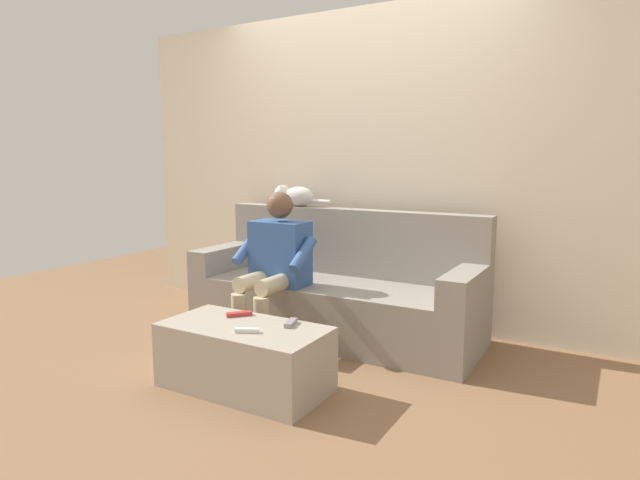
{
  "coord_description": "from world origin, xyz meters",
  "views": [
    {
      "loc": [
        -1.79,
        3.23,
        1.28
      ],
      "look_at": [
        0.0,
        0.11,
        0.73
      ],
      "focal_mm": 30.09,
      "sensor_mm": 36.0,
      "label": 1
    }
  ],
  "objects_px": {
    "couch": "(336,294)",
    "person_solo_seated": "(275,260)",
    "cat_on_backrest": "(295,196)",
    "remote_gray": "(291,323)",
    "coffee_table": "(245,357)",
    "remote_red": "(239,314)",
    "remote_white": "(247,331)"
  },
  "relations": [
    {
      "from": "cat_on_backrest",
      "to": "coffee_table",
      "type": "bearing_deg",
      "value": 110.87
    },
    {
      "from": "remote_red",
      "to": "remote_white",
      "type": "distance_m",
      "value": 0.32
    },
    {
      "from": "couch",
      "to": "remote_red",
      "type": "bearing_deg",
      "value": 81.76
    },
    {
      "from": "remote_red",
      "to": "remote_gray",
      "type": "bearing_deg",
      "value": 131.5
    },
    {
      "from": "cat_on_backrest",
      "to": "remote_gray",
      "type": "height_order",
      "value": "cat_on_backrest"
    },
    {
      "from": "coffee_table",
      "to": "couch",
      "type": "bearing_deg",
      "value": -90.0
    },
    {
      "from": "person_solo_seated",
      "to": "cat_on_backrest",
      "type": "xyz_separation_m",
      "value": [
        0.23,
        -0.62,
        0.4
      ]
    },
    {
      "from": "coffee_table",
      "to": "remote_white",
      "type": "xyz_separation_m",
      "value": [
        -0.09,
        0.09,
        0.19
      ]
    },
    {
      "from": "remote_red",
      "to": "remote_gray",
      "type": "height_order",
      "value": "remote_gray"
    },
    {
      "from": "remote_gray",
      "to": "cat_on_backrest",
      "type": "bearing_deg",
      "value": -163.91
    },
    {
      "from": "couch",
      "to": "remote_gray",
      "type": "distance_m",
      "value": 0.97
    },
    {
      "from": "person_solo_seated",
      "to": "cat_on_backrest",
      "type": "relative_size",
      "value": 2.09
    },
    {
      "from": "remote_red",
      "to": "remote_white",
      "type": "height_order",
      "value": "same"
    },
    {
      "from": "coffee_table",
      "to": "person_solo_seated",
      "type": "xyz_separation_m",
      "value": [
        0.28,
        -0.71,
        0.41
      ]
    },
    {
      "from": "couch",
      "to": "coffee_table",
      "type": "bearing_deg",
      "value": 90.0
    },
    {
      "from": "cat_on_backrest",
      "to": "couch",
      "type": "bearing_deg",
      "value": 154.34
    },
    {
      "from": "cat_on_backrest",
      "to": "remote_red",
      "type": "bearing_deg",
      "value": 107.13
    },
    {
      "from": "couch",
      "to": "person_solo_seated",
      "type": "bearing_deg",
      "value": 53.51
    },
    {
      "from": "cat_on_backrest",
      "to": "remote_gray",
      "type": "xyz_separation_m",
      "value": [
        -0.73,
        1.19,
        -0.61
      ]
    },
    {
      "from": "couch",
      "to": "cat_on_backrest",
      "type": "bearing_deg",
      "value": -25.66
    },
    {
      "from": "remote_gray",
      "to": "remote_white",
      "type": "bearing_deg",
      "value": -45.64
    },
    {
      "from": "couch",
      "to": "remote_gray",
      "type": "bearing_deg",
      "value": 103.2
    },
    {
      "from": "remote_white",
      "to": "person_solo_seated",
      "type": "bearing_deg",
      "value": 88.53
    },
    {
      "from": "couch",
      "to": "remote_white",
      "type": "bearing_deg",
      "value": 94.39
    },
    {
      "from": "cat_on_backrest",
      "to": "person_solo_seated",
      "type": "bearing_deg",
      "value": 110.19
    },
    {
      "from": "couch",
      "to": "coffee_table",
      "type": "height_order",
      "value": "couch"
    },
    {
      "from": "couch",
      "to": "remote_red",
      "type": "distance_m",
      "value": 0.96
    },
    {
      "from": "couch",
      "to": "remote_gray",
      "type": "relative_size",
      "value": 16.2
    },
    {
      "from": "couch",
      "to": "remote_red",
      "type": "xyz_separation_m",
      "value": [
        0.14,
        0.95,
        0.07
      ]
    },
    {
      "from": "coffee_table",
      "to": "remote_gray",
      "type": "height_order",
      "value": "remote_gray"
    },
    {
      "from": "remote_gray",
      "to": "remote_red",
      "type": "bearing_deg",
      "value": -104.72
    },
    {
      "from": "cat_on_backrest",
      "to": "remote_gray",
      "type": "relative_size",
      "value": 3.89
    }
  ]
}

